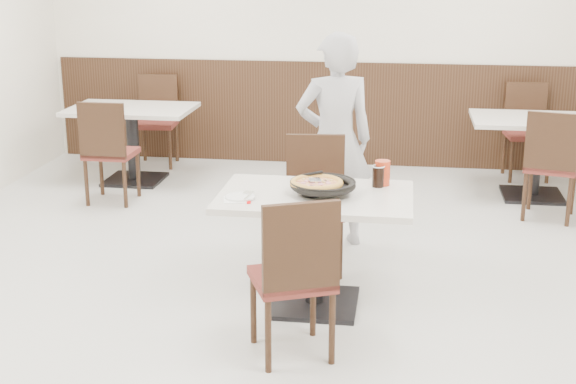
# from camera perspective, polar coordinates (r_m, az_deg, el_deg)

# --- Properties ---
(floor) EXTENTS (7.00, 7.00, 0.00)m
(floor) POSITION_cam_1_polar(r_m,az_deg,el_deg) (5.50, -1.14, -6.82)
(floor) COLOR #ABABA6
(floor) RESTS_ON ground
(wall_back) EXTENTS (6.00, 0.04, 2.80)m
(wall_back) POSITION_cam_1_polar(r_m,az_deg,el_deg) (8.56, 2.75, 11.24)
(wall_back) COLOR silver
(wall_back) RESTS_ON floor
(wall_front) EXTENTS (6.00, 0.04, 2.80)m
(wall_front) POSITION_cam_1_polar(r_m,az_deg,el_deg) (1.87, -19.62, -8.83)
(wall_front) COLOR silver
(wall_front) RESTS_ON floor
(wainscot_back) EXTENTS (5.90, 0.03, 1.10)m
(wainscot_back) POSITION_cam_1_polar(r_m,az_deg,el_deg) (8.66, 2.66, 5.61)
(wainscot_back) COLOR black
(wainscot_back) RESTS_ON floor
(main_table) EXTENTS (1.27, 0.90, 0.75)m
(main_table) POSITION_cam_1_polar(r_m,az_deg,el_deg) (5.10, 1.93, -4.19)
(main_table) COLOR beige
(main_table) RESTS_ON floor
(chair_near) EXTENTS (0.55, 0.55, 0.95)m
(chair_near) POSITION_cam_1_polar(r_m,az_deg,el_deg) (4.45, 0.26, -5.92)
(chair_near) COLOR black
(chair_near) RESTS_ON floor
(chair_far) EXTENTS (0.46, 0.46, 0.95)m
(chair_far) POSITION_cam_1_polar(r_m,az_deg,el_deg) (5.66, 1.92, -1.01)
(chair_far) COLOR black
(chair_far) RESTS_ON floor
(trivet) EXTENTS (0.14, 0.14, 0.04)m
(trivet) POSITION_cam_1_polar(r_m,az_deg,el_deg) (4.94, 1.71, -0.04)
(trivet) COLOR black
(trivet) RESTS_ON main_table
(pizza_pan) EXTENTS (0.39, 0.39, 0.01)m
(pizza_pan) POSITION_cam_1_polar(r_m,az_deg,el_deg) (4.95, 2.49, 0.27)
(pizza_pan) COLOR black
(pizza_pan) RESTS_ON trivet
(pizza) EXTENTS (0.31, 0.31, 0.02)m
(pizza) POSITION_cam_1_polar(r_m,az_deg,el_deg) (4.94, 2.04, 0.45)
(pizza) COLOR gold
(pizza) RESTS_ON pizza_pan
(pizza_server) EXTENTS (0.09, 0.11, 0.00)m
(pizza_server) POSITION_cam_1_polar(r_m,az_deg,el_deg) (4.95, 1.93, 0.89)
(pizza_server) COLOR white
(pizza_server) RESTS_ON pizza
(napkin) EXTENTS (0.18, 0.18, 0.00)m
(napkin) POSITION_cam_1_polar(r_m,az_deg,el_deg) (4.87, -3.70, -0.54)
(napkin) COLOR white
(napkin) RESTS_ON main_table
(side_plate) EXTENTS (0.20, 0.20, 0.01)m
(side_plate) POSITION_cam_1_polar(r_m,az_deg,el_deg) (4.89, -3.43, -0.36)
(side_plate) COLOR white
(side_plate) RESTS_ON napkin
(fork) EXTENTS (0.03, 0.16, 0.00)m
(fork) POSITION_cam_1_polar(r_m,az_deg,el_deg) (4.87, -2.84, -0.30)
(fork) COLOR white
(fork) RESTS_ON side_plate
(cola_glass) EXTENTS (0.08, 0.08, 0.13)m
(cola_glass) POSITION_cam_1_polar(r_m,az_deg,el_deg) (5.15, 6.43, 1.08)
(cola_glass) COLOR black
(cola_glass) RESTS_ON main_table
(red_cup) EXTENTS (0.11, 0.11, 0.16)m
(red_cup) POSITION_cam_1_polar(r_m,az_deg,el_deg) (5.19, 6.73, 1.36)
(red_cup) COLOR #B33013
(red_cup) RESTS_ON main_table
(diner_person) EXTENTS (0.69, 0.57, 1.64)m
(diner_person) POSITION_cam_1_polar(r_m,az_deg,el_deg) (6.11, 3.33, 3.64)
(diner_person) COLOR silver
(diner_person) RESTS_ON floor
(bg_table_left) EXTENTS (1.24, 0.87, 0.75)m
(bg_table_left) POSITION_cam_1_polar(r_m,az_deg,el_deg) (8.11, -10.96, 3.33)
(bg_table_left) COLOR beige
(bg_table_left) RESTS_ON floor
(bg_chair_left_near) EXTENTS (0.42, 0.42, 0.95)m
(bg_chair_left_near) POSITION_cam_1_polar(r_m,az_deg,el_deg) (7.45, -12.47, 2.88)
(bg_chair_left_near) COLOR black
(bg_chair_left_near) RESTS_ON floor
(bg_chair_left_far) EXTENTS (0.45, 0.45, 0.95)m
(bg_chair_left_far) POSITION_cam_1_polar(r_m,az_deg,el_deg) (8.69, -9.39, 4.95)
(bg_chair_left_far) COLOR black
(bg_chair_left_far) RESTS_ON floor
(bg_table_right) EXTENTS (1.23, 0.85, 0.75)m
(bg_table_right) POSITION_cam_1_polar(r_m,az_deg,el_deg) (7.78, 17.17, 2.33)
(bg_table_right) COLOR beige
(bg_table_right) RESTS_ON floor
(bg_chair_right_near) EXTENTS (0.52, 0.52, 0.95)m
(bg_chair_right_near) POSITION_cam_1_polar(r_m,az_deg,el_deg) (7.16, 18.25, 1.89)
(bg_chair_right_near) COLOR black
(bg_chair_right_near) RESTS_ON floor
(bg_chair_right_far) EXTENTS (0.46, 0.46, 0.95)m
(bg_chair_right_far) POSITION_cam_1_polar(r_m,az_deg,el_deg) (8.40, 16.68, 4.08)
(bg_chair_right_far) COLOR black
(bg_chair_right_far) RESTS_ON floor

